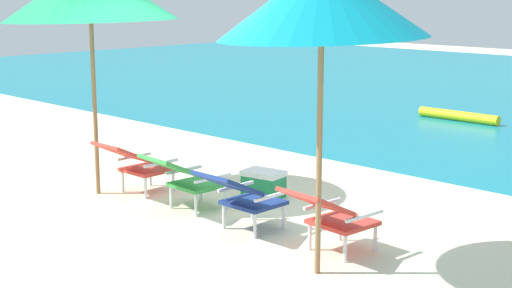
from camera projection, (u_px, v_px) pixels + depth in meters
The scene contains 8 objects.
ground_plane at pixel (421, 162), 10.66m from camera, with size 40.00×40.00×0.00m, color beige.
swim_buoy at pixel (458, 116), 13.95m from camera, with size 0.18×0.18×1.60m, color yellow.
lounge_chair_far_left at pixel (136, 162), 8.89m from camera, with size 0.56×0.88×0.68m.
lounge_chair_near_left at pixel (185, 176), 8.20m from camera, with size 0.57×0.90×0.68m.
lounge_chair_near_right at pixel (242, 194), 7.50m from camera, with size 0.55×0.88×0.68m.
lounge_chair_far_right at pixel (330, 213), 6.86m from camera, with size 0.59×0.91×0.68m.
beach_umbrella_right at pixel (322, 0), 6.03m from camera, with size 2.46×2.46×2.65m.
cooler_box at pixel (264, 184), 8.84m from camera, with size 0.52×0.40×0.32m.
Camera 1 is at (5.63, -5.04, 2.41)m, focal length 52.90 mm.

